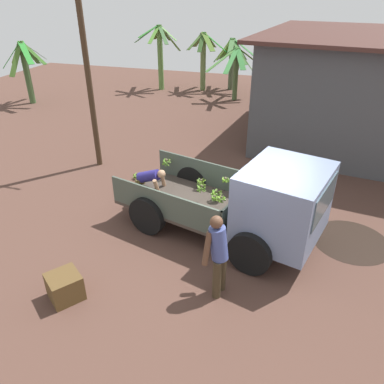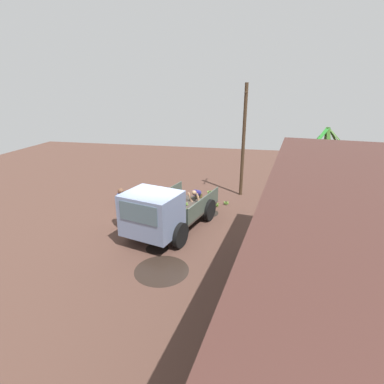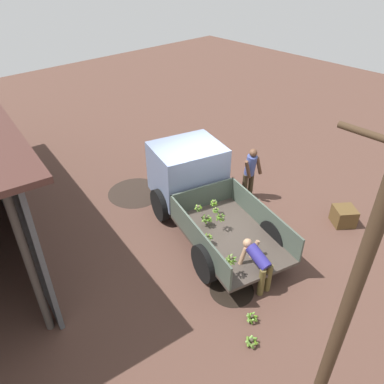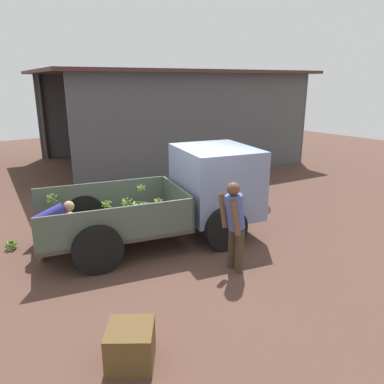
{
  "view_description": "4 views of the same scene",
  "coord_description": "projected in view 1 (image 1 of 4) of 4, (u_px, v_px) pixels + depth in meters",
  "views": [
    {
      "loc": [
        0.95,
        -7.03,
        5.28
      ],
      "look_at": [
        -1.14,
        -0.2,
        1.28
      ],
      "focal_mm": 35.0,
      "sensor_mm": 36.0,
      "label": 1
    },
    {
      "loc": [
        10.29,
        3.44,
        5.59
      ],
      "look_at": [
        -1.1,
        1.08,
        1.47
      ],
      "focal_mm": 28.0,
      "sensor_mm": 36.0,
      "label": 2
    },
    {
      "loc": [
        -6.22,
        6.25,
        6.8
      ],
      "look_at": [
        -0.36,
        0.88,
        1.44
      ],
      "focal_mm": 35.0,
      "sensor_mm": 36.0,
      "label": 3
    },
    {
      "loc": [
        -4.69,
        -6.27,
        3.46
      ],
      "look_at": [
        -0.01,
        -0.18,
        1.16
      ],
      "focal_mm": 35.0,
      "sensor_mm": 36.0,
      "label": 4
    }
  ],
  "objects": [
    {
      "name": "cargo_truck",
      "position": [
        262.0,
        203.0,
        8.17
      ],
      "size": [
        5.1,
        3.13,
        2.01
      ],
      "rotation": [
        0.0,
        0.0,
        -0.27
      ],
      "color": "#3F362F",
      "rests_on": "ground"
    },
    {
      "name": "banana_palm_1",
      "position": [
        232.0,
        61.0,
        20.45
      ],
      "size": [
        2.37,
        2.31,
        2.73
      ],
      "color": "#4B5A3E",
      "rests_on": "ground"
    },
    {
      "name": "mud_patch_1",
      "position": [
        293.0,
        246.0,
        8.6
      ],
      "size": [
        0.84,
        0.84,
        0.01
      ],
      "primitive_type": "cylinder",
      "color": "black",
      "rests_on": "ground"
    },
    {
      "name": "banana_palm_0",
      "position": [
        235.0,
        71.0,
        18.6
      ],
      "size": [
        2.45,
        2.81,
        2.56
      ],
      "color": "#4A6338",
      "rests_on": "ground"
    },
    {
      "name": "wooden_crate_0",
      "position": [
        65.0,
        287.0,
        7.08
      ],
      "size": [
        0.81,
        0.81,
        0.52
      ],
      "primitive_type": "cube",
      "rotation": [
        0.0,
        0.0,
        5.64
      ],
      "color": "brown",
      "rests_on": "ground"
    },
    {
      "name": "banana_bunch_on_ground_1",
      "position": [
        137.0,
        176.0,
        11.49
      ],
      "size": [
        0.27,
        0.28,
        0.19
      ],
      "color": "#403A29",
      "rests_on": "ground"
    },
    {
      "name": "mud_patch_2",
      "position": [
        351.0,
        241.0,
        8.74
      ],
      "size": [
        1.76,
        1.76,
        0.01
      ],
      "primitive_type": "cylinder",
      "color": "#2D211B",
      "rests_on": "ground"
    },
    {
      "name": "ground",
      "position": [
        241.0,
        243.0,
        8.69
      ],
      "size": [
        36.0,
        36.0,
        0.0
      ],
      "primitive_type": "plane",
      "color": "#50352B"
    },
    {
      "name": "banana_palm_2",
      "position": [
        26.0,
        70.0,
        18.03
      ],
      "size": [
        2.06,
        2.29,
        2.92
      ],
      "color": "#3F5B32",
      "rests_on": "ground"
    },
    {
      "name": "utility_pole",
      "position": [
        88.0,
        73.0,
        11.03
      ],
      "size": [
        1.25,
        0.17,
        5.77
      ],
      "color": "#402D1E",
      "rests_on": "ground"
    },
    {
      "name": "banana_bunch_on_ground_0",
      "position": [
        142.0,
        184.0,
        11.02
      ],
      "size": [
        0.27,
        0.27,
        0.2
      ],
      "color": "#423C2B",
      "rests_on": "ground"
    },
    {
      "name": "banana_palm_4",
      "position": [
        203.0,
        59.0,
        20.28
      ],
      "size": [
        2.36,
        2.39,
        3.04
      ],
      "color": "olive",
      "rests_on": "ground"
    },
    {
      "name": "person_worker_loading",
      "position": [
        148.0,
        182.0,
        9.86
      ],
      "size": [
        0.86,
        0.68,
        1.12
      ],
      "rotation": [
        0.0,
        0.0,
        -0.13
      ],
      "color": "brown",
      "rests_on": "ground"
    },
    {
      "name": "mud_patch_0",
      "position": [
        166.0,
        196.0,
        10.59
      ],
      "size": [
        1.04,
        1.04,
        0.01
      ],
      "primitive_type": "cylinder",
      "color": "black",
      "rests_on": "ground"
    },
    {
      "name": "person_foreground_visitor",
      "position": [
        218.0,
        252.0,
        6.86
      ],
      "size": [
        0.47,
        0.72,
        1.73
      ],
      "rotation": [
        0.0,
        0.0,
        2.96
      ],
      "color": "#3B2F1E",
      "rests_on": "ground"
    },
    {
      "name": "banana_palm_3",
      "position": [
        160.0,
        55.0,
        20.35
      ],
      "size": [
        2.35,
        2.28,
        3.37
      ],
      "color": "#59843E",
      "rests_on": "ground"
    }
  ]
}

